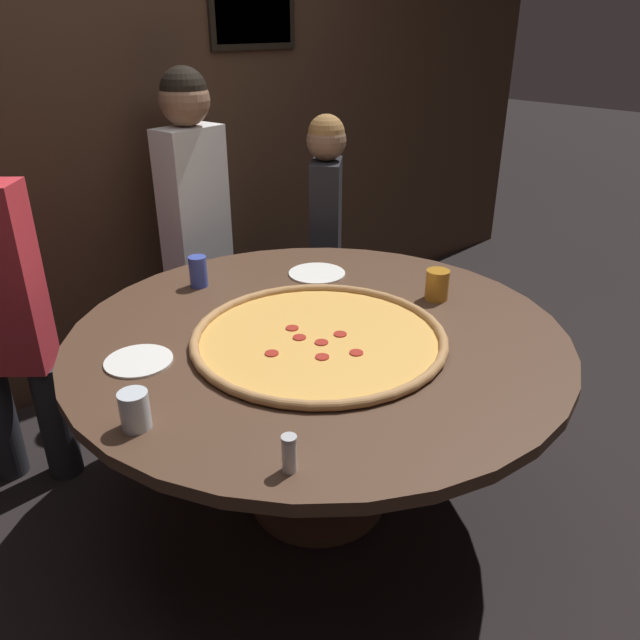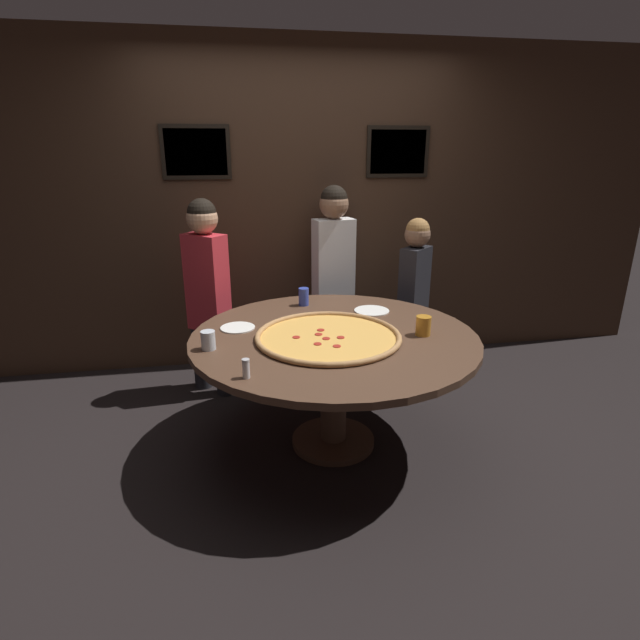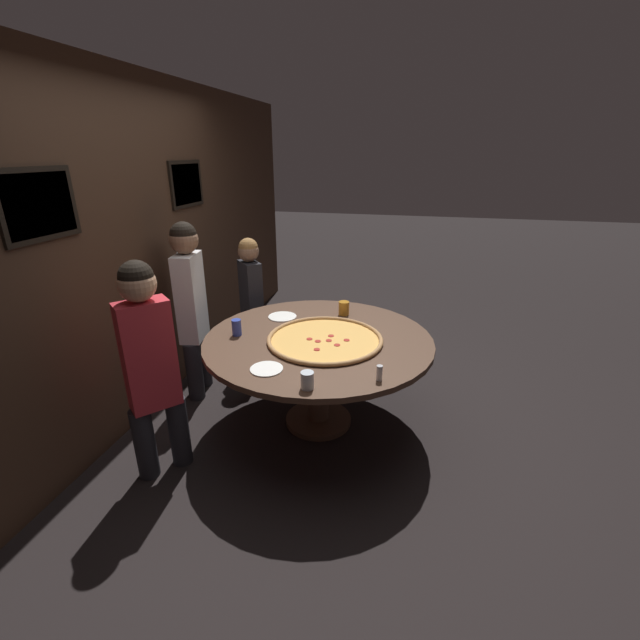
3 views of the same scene
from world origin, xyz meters
The scene contains 13 objects.
ground_plane centered at (0.00, 0.00, 0.00)m, with size 24.00×24.00×0.00m, color black.
back_wall centered at (0.00, 1.45, 1.30)m, with size 6.40×0.08×2.60m.
dining_table centered at (0.00, 0.00, 0.62)m, with size 1.69×1.69×0.74m.
giant_pizza centered at (-0.05, -0.06, 0.75)m, with size 0.85×0.85×0.03m.
drink_cup_far_left centered at (-0.10, 0.60, 0.80)m, with size 0.07×0.07×0.12m, color #384CB7.
drink_cup_beside_pizza centered at (-0.72, -0.11, 0.79)m, with size 0.08×0.08×0.10m, color silver.
drink_cup_near_left centered at (0.51, -0.10, 0.80)m, with size 0.09×0.09×0.11m, color #BC7A23.
white_plate_near_front centered at (-0.56, 0.20, 0.74)m, with size 0.21×0.21×0.01m, color white.
white_plate_right_side centered at (0.34, 0.39, 0.74)m, with size 0.23×0.23×0.01m, color white.
condiment_shaker centered at (-0.53, -0.51, 0.79)m, with size 0.04×0.04×0.10m.
diner_side_right centered at (-0.76, 0.89, 0.83)m, with size 0.36×0.34×1.46m.
diner_side_left centered at (0.80, 0.85, 0.73)m, with size 0.31×0.31×1.29m.
diner_far_right centered at (0.22, 1.15, 0.86)m, with size 0.40×0.23×1.51m.
Camera 2 is at (-0.55, -2.70, 1.78)m, focal length 28.00 mm.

